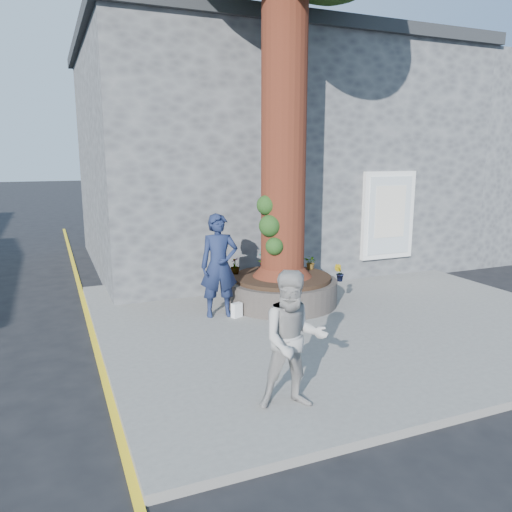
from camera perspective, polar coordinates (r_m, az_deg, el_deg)
name	(u,v)px	position (r m, az deg, el deg)	size (l,w,h in m)	color
ground	(290,347)	(8.62, 3.93, -10.34)	(120.00, 120.00, 0.00)	black
pavement	(335,316)	(10.12, 9.05, -6.75)	(9.00, 8.00, 0.12)	slate
yellow_line	(97,353)	(8.77, -17.69, -10.48)	(0.10, 30.00, 0.01)	yellow
stone_shop	(260,156)	(15.59, 0.43, 11.34)	(10.30, 8.30, 6.30)	#46474A
neighbour_shop	(459,160)	(20.12, 22.22, 10.10)	(6.00, 8.00, 6.00)	#46474A
planter	(282,290)	(10.53, 2.99, -3.89)	(2.30, 2.30, 0.60)	black
man	(219,266)	(9.57, -4.24, -1.11)	(0.73, 0.48, 2.00)	#172040
woman	(294,340)	(6.17, 4.32, -9.57)	(0.85, 0.66, 1.74)	#9D9A96
shopping_bag	(237,310)	(9.68, -2.21, -6.20)	(0.20, 0.12, 0.28)	white
plant_a	(262,260)	(11.13, 0.73, -0.45)	(0.19, 0.13, 0.35)	gray
plant_b	(339,273)	(10.09, 9.47, -1.91)	(0.19, 0.18, 0.34)	gray
plant_c	(235,266)	(10.57, -2.41, -1.11)	(0.20, 0.20, 0.36)	gray
plant_d	(311,262)	(11.06, 6.31, -0.71)	(0.28, 0.25, 0.31)	gray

